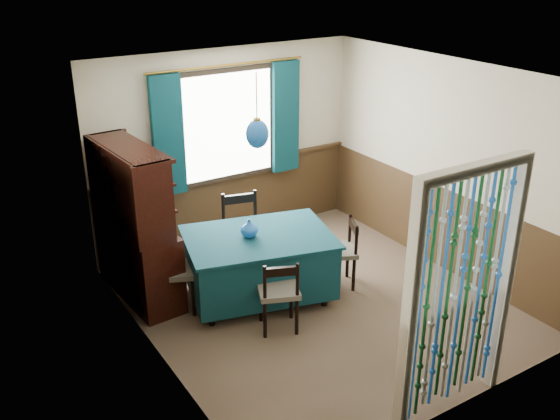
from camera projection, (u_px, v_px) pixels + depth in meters
floor at (315, 303)px, 6.85m from camera, size 4.00×4.00×0.00m
ceiling at (321, 74)px, 5.86m from camera, size 4.00×4.00×0.00m
wall_back at (227, 147)px, 7.91m from camera, size 3.60×0.00×3.60m
wall_front at (469, 280)px, 4.80m from camera, size 3.60×0.00×3.60m
wall_left at (151, 238)px, 5.47m from camera, size 0.00×4.00×4.00m
wall_right at (444, 166)px, 7.24m from camera, size 0.00×4.00×4.00m
wainscot_back at (229, 202)px, 8.19m from camera, size 3.60×0.00×3.60m
wainscot_front at (456, 359)px, 5.11m from camera, size 3.60×0.00×3.60m
wainscot_left at (159, 311)px, 5.78m from camera, size 0.00×4.00×4.00m
wainscot_right at (437, 225)px, 7.53m from camera, size 0.00×4.00×4.00m
window at (228, 125)px, 7.75m from camera, size 1.32×0.12×1.42m
doorway at (460, 299)px, 4.93m from camera, size 1.16×0.12×2.18m
dining_table at (259, 262)px, 6.80m from camera, size 1.79×1.44×0.75m
chair_near at (279, 292)px, 6.22m from camera, size 0.52×0.51×0.81m
chair_far at (243, 232)px, 7.35m from camera, size 0.56×0.55×0.95m
chair_left at (174, 271)px, 6.57m from camera, size 0.55×0.56×0.86m
chair_right at (341, 251)px, 7.06m from camera, size 0.51×0.52×0.80m
sideboard at (137, 246)px, 6.78m from camera, size 0.55×1.35×1.73m
pendant_lamp at (257, 134)px, 6.22m from camera, size 0.24×0.24×0.76m
vase_table at (249, 229)px, 6.62m from camera, size 0.18×0.18×0.18m
bowl_shelf at (146, 201)px, 6.37m from camera, size 0.28×0.28×0.05m
vase_sideboard at (129, 205)px, 6.92m from camera, size 0.22×0.22×0.20m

